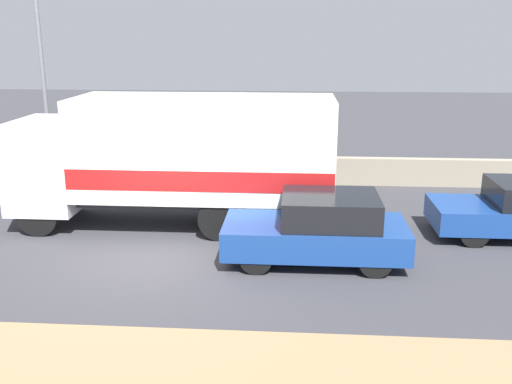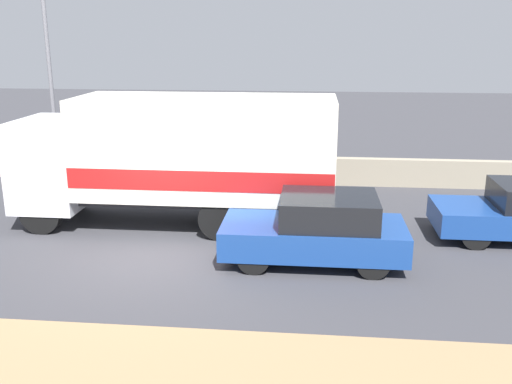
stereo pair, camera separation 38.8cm
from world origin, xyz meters
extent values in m
plane|color=#38383D|center=(0.00, 0.00, 0.00)|extent=(80.00, 80.00, 0.00)
cube|color=gray|center=(0.00, 7.13, 0.47)|extent=(60.00, 0.35, 0.95)
cylinder|color=slate|center=(-5.18, 6.30, 3.49)|extent=(0.14, 0.14, 6.98)
cube|color=silver|center=(-3.43, 2.37, 1.67)|extent=(1.75, 2.47, 2.37)
cube|color=black|center=(-4.28, 2.37, 2.15)|extent=(0.06, 2.10, 1.04)
cube|color=#2D2D33|center=(0.81, 2.37, 0.78)|extent=(6.73, 1.37, 0.25)
cube|color=silver|center=(0.81, 2.37, 2.20)|extent=(6.73, 2.49, 2.59)
cube|color=red|center=(0.81, 2.37, 1.57)|extent=(6.70, 2.51, 0.52)
cylinder|color=black|center=(-3.43, 1.30, 0.55)|extent=(1.09, 0.28, 1.09)
cylinder|color=black|center=(-3.43, 3.44, 0.55)|extent=(1.09, 0.28, 1.09)
cylinder|color=black|center=(2.66, 1.30, 0.55)|extent=(1.09, 0.28, 1.09)
cylinder|color=black|center=(2.66, 3.44, 0.55)|extent=(1.09, 0.28, 1.09)
cylinder|color=black|center=(1.31, 1.30, 0.55)|extent=(1.09, 0.28, 1.09)
cylinder|color=black|center=(1.31, 3.44, 0.55)|extent=(1.09, 0.28, 1.09)
cube|color=navy|center=(3.67, 0.07, 0.60)|extent=(4.15, 1.89, 0.66)
cube|color=black|center=(4.00, 0.07, 1.26)|extent=(2.16, 1.74, 0.65)
cylinder|color=black|center=(2.38, -0.76, 0.36)|extent=(0.72, 0.20, 0.72)
cylinder|color=black|center=(2.38, 0.90, 0.36)|extent=(0.72, 0.20, 0.72)
cylinder|color=black|center=(4.95, -0.76, 0.36)|extent=(0.72, 0.20, 0.72)
cylinder|color=black|center=(4.95, 0.90, 0.36)|extent=(0.72, 0.20, 0.72)
cylinder|color=black|center=(7.61, 1.25, 0.36)|extent=(0.72, 0.20, 0.72)
cylinder|color=black|center=(7.61, 2.89, 0.36)|extent=(0.72, 0.20, 0.72)
camera|label=1|loc=(3.20, -12.27, 5.09)|focal=40.00mm
camera|label=2|loc=(3.59, -12.24, 5.09)|focal=40.00mm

